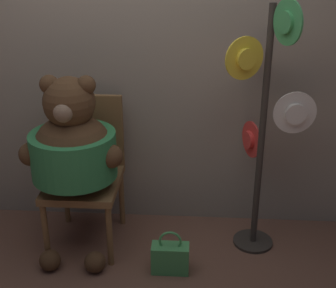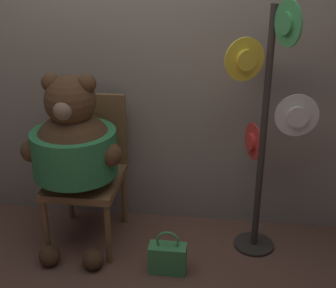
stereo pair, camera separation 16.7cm
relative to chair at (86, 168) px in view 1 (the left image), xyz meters
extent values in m
plane|color=brown|center=(0.31, -0.43, -0.54)|extent=(14.00, 14.00, 0.00)
cube|color=gray|center=(0.31, 0.33, 0.84)|extent=(8.00, 0.10, 2.76)
cylinder|color=brown|center=(-0.21, -0.34, -0.32)|extent=(0.04, 0.04, 0.44)
cylinder|color=brown|center=(0.21, -0.34, -0.32)|extent=(0.04, 0.04, 0.44)
cylinder|color=brown|center=(-0.21, 0.16, -0.32)|extent=(0.04, 0.04, 0.44)
cylinder|color=brown|center=(0.21, 0.16, -0.32)|extent=(0.04, 0.04, 0.44)
cube|color=brown|center=(0.00, -0.09, -0.08)|extent=(0.48, 0.56, 0.05)
cube|color=brown|center=(0.00, 0.17, 0.21)|extent=(0.48, 0.04, 0.52)
sphere|color=#4C331E|center=(-0.03, -0.18, 0.18)|extent=(0.54, 0.54, 0.54)
cylinder|color=#2D7F47|center=(-0.03, -0.18, 0.18)|extent=(0.55, 0.55, 0.30)
sphere|color=#4C331E|center=(-0.03, -0.18, 0.53)|extent=(0.32, 0.32, 0.32)
sphere|color=#4C331E|center=(-0.14, -0.18, 0.64)|extent=(0.12, 0.12, 0.12)
sphere|color=#4C331E|center=(0.09, -0.18, 0.64)|extent=(0.12, 0.12, 0.12)
sphere|color=#7A604C|center=(-0.03, -0.32, 0.51)|extent=(0.12, 0.12, 0.12)
sphere|color=#4C331E|center=(-0.28, -0.25, 0.21)|extent=(0.15, 0.15, 0.15)
sphere|color=#4C331E|center=(0.23, -0.25, 0.21)|extent=(0.15, 0.15, 0.15)
sphere|color=#4C331E|center=(-0.18, -0.42, -0.47)|extent=(0.14, 0.14, 0.14)
sphere|color=#4C331E|center=(0.12, -0.42, -0.47)|extent=(0.14, 0.14, 0.14)
cylinder|color=#332D28|center=(1.18, -0.03, -0.53)|extent=(0.28, 0.28, 0.02)
cylinder|color=#332D28|center=(1.18, -0.03, 0.29)|extent=(0.04, 0.04, 1.66)
cylinder|color=#3D9351|center=(1.25, -0.17, 1.03)|extent=(0.13, 0.24, 0.26)
cylinder|color=#3D9351|center=(1.25, -0.17, 1.03)|extent=(0.10, 0.14, 0.13)
cylinder|color=yellow|center=(1.03, -0.12, 0.81)|extent=(0.24, 0.13, 0.26)
cylinder|color=yellow|center=(1.03, -0.12, 0.81)|extent=(0.14, 0.12, 0.12)
cylinder|color=silver|center=(1.38, -0.02, 0.44)|extent=(0.28, 0.03, 0.28)
cylinder|color=silver|center=(1.38, -0.02, 0.44)|extent=(0.14, 0.09, 0.13)
cylinder|color=red|center=(1.13, 0.09, 0.20)|extent=(0.10, 0.24, 0.25)
cylinder|color=red|center=(1.13, 0.09, 0.20)|extent=(0.11, 0.14, 0.12)
cylinder|color=#D16693|center=(1.09, 0.14, 0.77)|extent=(0.09, 0.17, 0.18)
cylinder|color=#D16693|center=(1.09, 0.14, 0.77)|extent=(0.08, 0.10, 0.09)
cube|color=#479E56|center=(0.61, -0.39, -0.45)|extent=(0.24, 0.12, 0.20)
torus|color=#479E56|center=(0.61, -0.39, -0.31)|extent=(0.15, 0.02, 0.15)
camera|label=1|loc=(0.76, -2.87, 1.44)|focal=50.00mm
camera|label=2|loc=(0.92, -2.85, 1.44)|focal=50.00mm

